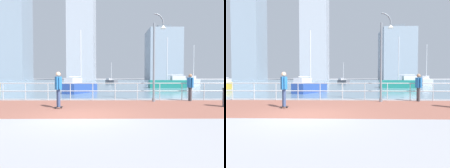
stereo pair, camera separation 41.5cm
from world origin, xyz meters
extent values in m
plane|color=#9E9EA3|center=(0.00, 40.00, 0.00)|extent=(220.00, 220.00, 0.00)
cube|color=#935647|center=(0.00, 2.28, 0.00)|extent=(28.00, 5.58, 0.01)
cube|color=#6B899E|center=(0.00, 50.08, 0.00)|extent=(180.00, 88.00, 0.00)
cylinder|color=#B2BCC1|center=(-5.60, 5.08, 0.54)|extent=(0.05, 0.05, 1.08)
cylinder|color=#B2BCC1|center=(-4.20, 5.08, 0.54)|extent=(0.05, 0.05, 1.08)
cylinder|color=#B2BCC1|center=(-2.80, 5.08, 0.54)|extent=(0.05, 0.05, 1.08)
cylinder|color=#B2BCC1|center=(-1.40, 5.08, 0.54)|extent=(0.05, 0.05, 1.08)
cylinder|color=#B2BCC1|center=(0.00, 5.08, 0.54)|extent=(0.05, 0.05, 1.08)
cylinder|color=#B2BCC1|center=(1.40, 5.08, 0.54)|extent=(0.05, 0.05, 1.08)
cylinder|color=#B2BCC1|center=(2.80, 5.08, 0.54)|extent=(0.05, 0.05, 1.08)
cylinder|color=#B2BCC1|center=(4.20, 5.08, 0.54)|extent=(0.05, 0.05, 1.08)
cylinder|color=#B2BCC1|center=(5.60, 5.08, 0.54)|extent=(0.05, 0.05, 1.08)
cylinder|color=#B2BCC1|center=(7.00, 5.08, 0.54)|extent=(0.05, 0.05, 1.08)
cylinder|color=#B2BCC1|center=(0.00, 5.08, 1.08)|extent=(25.20, 0.06, 0.06)
cylinder|color=#B2BCC1|center=(0.00, 5.08, 0.59)|extent=(25.20, 0.06, 0.06)
cylinder|color=slate|center=(3.69, 4.48, 0.10)|extent=(0.19, 0.19, 0.20)
cylinder|color=slate|center=(3.69, 4.48, 2.33)|extent=(0.12, 0.12, 4.65)
cylinder|color=slate|center=(3.77, 4.48, 5.19)|extent=(0.19, 0.09, 0.11)
cylinder|color=slate|center=(3.92, 4.49, 5.15)|extent=(0.20, 0.09, 0.15)
cylinder|color=slate|center=(4.05, 4.50, 5.06)|extent=(0.19, 0.09, 0.18)
cylinder|color=slate|center=(4.15, 4.50, 4.94)|extent=(0.17, 0.09, 0.19)
cylinder|color=slate|center=(4.22, 4.51, 4.80)|extent=(0.13, 0.09, 0.19)
cylinder|color=slate|center=(4.24, 4.51, 4.65)|extent=(0.09, 0.09, 0.17)
cone|color=silver|center=(4.23, 4.51, 4.45)|extent=(0.36, 0.36, 0.22)
cylinder|color=black|center=(-1.41, 1.73, 0.03)|extent=(0.07, 0.06, 0.06)
cylinder|color=black|center=(-1.45, 1.80, 0.03)|extent=(0.07, 0.06, 0.06)
cylinder|color=black|center=(-1.19, 1.86, 0.03)|extent=(0.07, 0.06, 0.06)
cylinder|color=black|center=(-1.23, 1.92, 0.03)|extent=(0.07, 0.06, 0.06)
cube|color=black|center=(-1.32, 1.83, 0.08)|extent=(0.40, 0.30, 0.02)
cylinder|color=#384C7A|center=(-1.28, 1.76, 0.49)|extent=(0.18, 0.18, 0.80)
cylinder|color=#384C7A|center=(-1.36, 1.90, 0.49)|extent=(0.18, 0.18, 0.80)
cube|color=#236BB2|center=(-1.32, 1.83, 1.19)|extent=(0.38, 0.41, 0.60)
cylinder|color=#236BB2|center=(-1.20, 1.63, 1.20)|extent=(0.12, 0.12, 0.57)
cylinder|color=#236BB2|center=(-1.43, 2.02, 1.20)|extent=(0.12, 0.12, 0.57)
sphere|color=#DBAD89|center=(-1.32, 1.83, 1.60)|extent=(0.22, 0.22, 0.22)
cylinder|color=#4C4C51|center=(5.97, 4.81, 0.41)|extent=(0.15, 0.15, 0.82)
cylinder|color=#4C4C51|center=(5.99, 4.65, 0.41)|extent=(0.15, 0.15, 0.82)
cube|color=#236BB2|center=(5.98, 4.73, 1.13)|extent=(0.30, 0.38, 0.61)
cylinder|color=#236BB2|center=(5.94, 4.95, 1.14)|extent=(0.10, 0.10, 0.58)
cylinder|color=#236BB2|center=(6.02, 4.50, 1.14)|extent=(0.10, 0.10, 0.58)
sphere|color=#A37A5B|center=(5.98, 4.73, 1.54)|extent=(0.23, 0.23, 0.23)
cube|color=white|center=(15.47, 27.38, 0.53)|extent=(2.79, 5.19, 1.06)
cube|color=silver|center=(15.86, 28.81, 1.36)|extent=(1.51, 2.01, 0.59)
cylinder|color=silver|center=(15.47, 27.38, 4.01)|extent=(0.12, 0.12, 5.90)
cylinder|color=silver|center=(15.76, 28.43, 1.77)|extent=(0.68, 2.18, 0.09)
cube|color=#284799|center=(-1.65, 11.34, 0.44)|extent=(2.85, 4.29, 0.89)
cube|color=silver|center=(-2.15, 10.20, 1.13)|extent=(1.42, 1.72, 0.49)
cylinder|color=silver|center=(-1.65, 11.34, 3.34)|extent=(0.10, 0.10, 4.92)
cylinder|color=silver|center=(-2.02, 10.50, 1.48)|extent=(0.83, 1.73, 0.08)
cube|color=#197266|center=(8.68, 19.46, 0.51)|extent=(4.80, 1.53, 1.03)
cube|color=silver|center=(10.12, 19.45, 1.31)|extent=(1.73, 1.06, 0.57)
cylinder|color=silver|center=(8.68, 19.46, 3.88)|extent=(0.11, 0.11, 5.70)
cylinder|color=silver|center=(9.73, 19.45, 1.71)|extent=(2.16, 0.11, 0.09)
cube|color=#595960|center=(1.32, 38.48, 0.36)|extent=(2.80, 3.31, 0.72)
cube|color=silver|center=(0.73, 39.29, 0.91)|extent=(1.29, 1.40, 0.40)
cylinder|color=silver|center=(1.32, 38.48, 2.70)|extent=(0.08, 0.08, 3.98)
cylinder|color=silver|center=(0.89, 39.08, 1.19)|extent=(0.94, 1.25, 0.06)
cube|color=#8493A3|center=(-42.81, 87.28, 20.73)|extent=(11.41, 12.68, 41.46)
cube|color=#8493A3|center=(26.71, 91.98, 11.99)|extent=(15.12, 15.82, 23.97)
cube|color=slate|center=(26.71, 91.98, 24.97)|extent=(6.05, 6.33, 2.00)
cube|color=#A3A8B2|center=(-12.16, 89.29, 21.23)|extent=(11.72, 17.75, 42.46)
camera|label=1|loc=(1.10, -7.61, 1.49)|focal=32.58mm
camera|label=2|loc=(1.52, -7.60, 1.49)|focal=32.58mm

